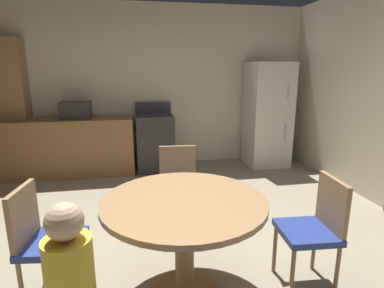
{
  "coord_description": "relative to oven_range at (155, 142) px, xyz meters",
  "views": [
    {
      "loc": [
        -0.34,
        -2.29,
        1.65
      ],
      "look_at": [
        0.19,
        0.64,
        0.93
      ],
      "focal_mm": 28.96,
      "sensor_mm": 36.0,
      "label": 1
    }
  ],
  "objects": [
    {
      "name": "ground_plane",
      "position": [
        0.06,
        -2.74,
        -0.47
      ],
      "size": [
        14.0,
        14.0,
        0.0
      ],
      "primitive_type": "plane",
      "color": "gray"
    },
    {
      "name": "wall_back",
      "position": [
        0.06,
        0.4,
        0.88
      ],
      "size": [
        5.46,
        0.12,
        2.7
      ],
      "primitive_type": "cube",
      "color": "beige",
      "rests_on": "ground"
    },
    {
      "name": "kitchen_counter",
      "position": [
        -1.36,
        -0.0,
        -0.02
      ],
      "size": [
        2.03,
        0.6,
        0.9
      ],
      "primitive_type": "cube",
      "color": "olive",
      "rests_on": "ground"
    },
    {
      "name": "pantry_column",
      "position": [
        -2.16,
        0.18,
        0.58
      ],
      "size": [
        0.44,
        0.36,
        2.1
      ],
      "primitive_type": "cube",
      "color": "#9E754C",
      "rests_on": "ground"
    },
    {
      "name": "oven_range",
      "position": [
        0.0,
        0.0,
        0.0
      ],
      "size": [
        0.6,
        0.6,
        1.1
      ],
      "color": "#2D2B28",
      "rests_on": "ground"
    },
    {
      "name": "refrigerator",
      "position": [
        1.93,
        -0.05,
        0.41
      ],
      "size": [
        0.68,
        0.68,
        1.76
      ],
      "color": "silver",
      "rests_on": "ground"
    },
    {
      "name": "microwave",
      "position": [
        -1.2,
        -0.0,
        0.56
      ],
      "size": [
        0.44,
        0.32,
        0.26
      ],
      "primitive_type": "cube",
      "color": "#2D2B28",
      "rests_on": "kitchen_counter"
    },
    {
      "name": "dining_table",
      "position": [
        0.02,
        -3.03,
        0.13
      ],
      "size": [
        1.17,
        1.17,
        0.76
      ],
      "color": "#9E754C",
      "rests_on": "ground"
    },
    {
      "name": "chair_east",
      "position": [
        1.01,
        -3.1,
        0.03
      ],
      "size": [
        0.43,
        0.43,
        0.87
      ],
      "rotation": [
        0.0,
        0.0,
        3.07
      ],
      "color": "#9E754C",
      "rests_on": "ground"
    },
    {
      "name": "chair_north",
      "position": [
        0.11,
        -2.04,
        0.03
      ],
      "size": [
        0.43,
        0.43,
        0.87
      ],
      "rotation": [
        0.0,
        0.0,
        4.62
      ],
      "color": "#9E754C",
      "rests_on": "ground"
    },
    {
      "name": "chair_west",
      "position": [
        -0.97,
        -2.91,
        0.03
      ],
      "size": [
        0.45,
        0.45,
        0.87
      ],
      "rotation": [
        0.0,
        0.0,
        6.16
      ],
      "color": "#9E754C",
      "rests_on": "ground"
    }
  ]
}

